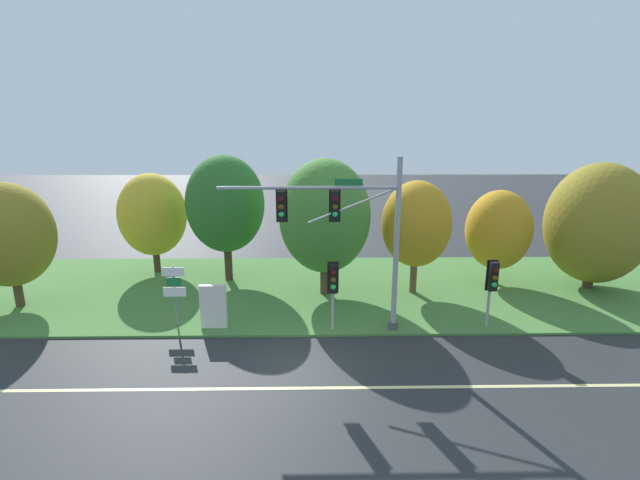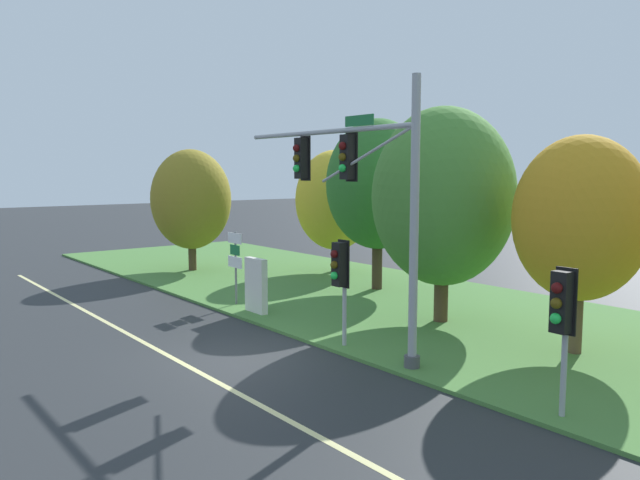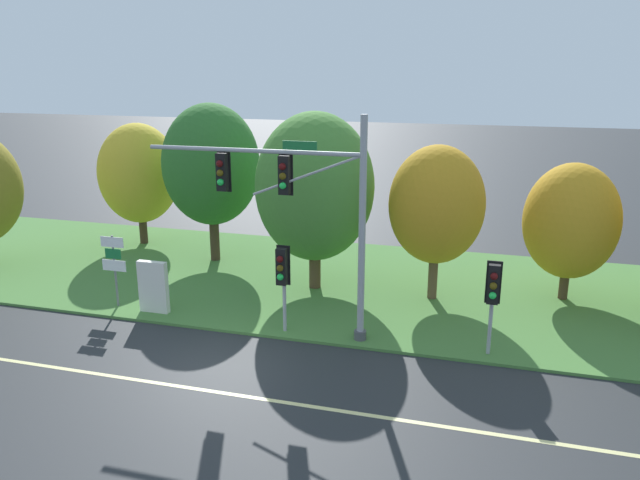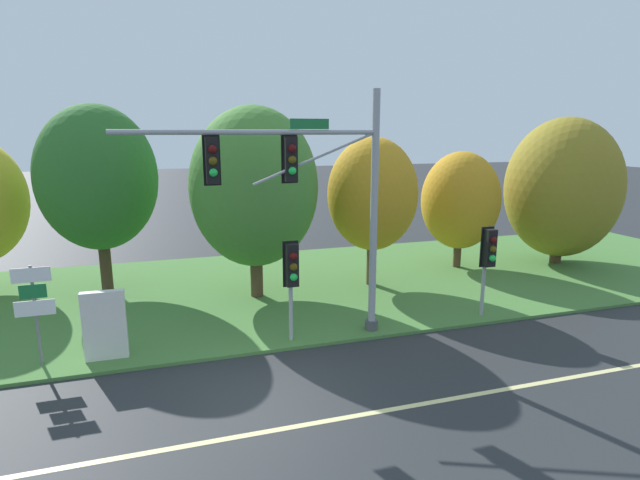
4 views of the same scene
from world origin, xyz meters
name	(u,v)px [view 3 (image 3 of 4)]	position (x,y,z in m)	size (l,w,h in m)	color
ground_plane	(211,369)	(0.00, 0.00, 0.00)	(160.00, 160.00, 0.00)	#282B2D
lane_stripe	(192,388)	(0.00, -1.20, 0.00)	(36.00, 0.16, 0.01)	beige
grass_verge	(297,279)	(0.00, 8.25, 0.05)	(48.00, 11.50, 0.10)	#477A38
traffic_signal_mast	(301,201)	(1.91, 3.04, 4.60)	(7.36, 0.49, 7.21)	#9EA0A5
pedestrian_signal_near_kerb	(493,289)	(7.91, 2.96, 2.28)	(0.46, 0.55, 3.02)	#9EA0A5
pedestrian_signal_further_along	(282,271)	(1.29, 2.85, 2.26)	(0.46, 0.55, 3.00)	#9EA0A5
route_sign_post	(114,260)	(-5.40, 3.44, 1.86)	(0.96, 0.08, 2.70)	slate
tree_left_of_mast	(139,174)	(-8.95, 11.14, 3.60)	(3.87, 3.87, 5.93)	#423021
tree_behind_signpost	(211,165)	(-4.34, 9.61, 4.45)	(4.28, 4.28, 7.04)	#423021
tree_mid_verge	(315,187)	(1.07, 7.36, 4.17)	(4.60, 4.60, 6.96)	#4C3823
tree_tall_centre	(437,205)	(5.72, 7.45, 3.74)	(3.53, 3.53, 5.86)	brown
tree_right_far	(571,221)	(10.53, 8.76, 3.14)	(3.46, 3.46, 5.21)	#4C3823
info_kiosk	(153,287)	(-3.77, 3.30, 1.04)	(1.10, 0.24, 1.90)	silver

